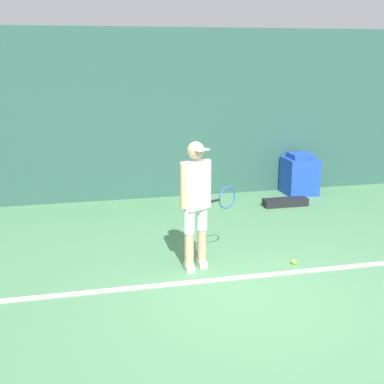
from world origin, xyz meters
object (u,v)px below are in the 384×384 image
covered_chair (299,175)px  tennis_player (196,199)px  equipment_bag (285,202)px  tennis_ball (294,262)px

covered_chair → tennis_player: bearing=-132.0°
tennis_player → equipment_bag: (2.30, 2.47, -0.86)m
tennis_player → tennis_ball: bearing=-36.1°
covered_chair → equipment_bag: (-0.62, -0.79, -0.32)m
covered_chair → equipment_bag: bearing=-128.4°
equipment_bag → tennis_player: bearing=-133.0°
covered_chair → equipment_bag: covered_chair is taller
tennis_ball → tennis_player: bearing=171.7°
tennis_ball → covered_chair: size_ratio=0.08×
tennis_ball → equipment_bag: bearing=69.3°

